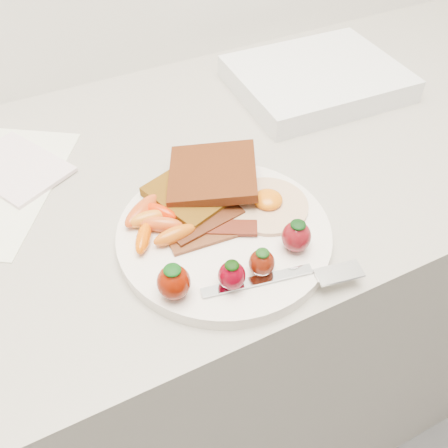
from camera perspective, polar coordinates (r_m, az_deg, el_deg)
name	(u,v)px	position (r m, az deg, el deg)	size (l,w,h in m)	color
counter	(191,335)	(1.08, -3.82, -12.56)	(2.00, 0.60, 0.90)	gray
plate	(224,234)	(0.63, 0.00, -1.20)	(0.27, 0.27, 0.02)	white
toast_lower	(195,191)	(0.67, -3.35, 3.74)	(0.10, 0.10, 0.01)	#3A2009
toast_upper	(213,173)	(0.67, -1.31, 5.82)	(0.12, 0.12, 0.01)	black
fried_egg	(268,204)	(0.65, 5.01, 2.31)	(0.14, 0.14, 0.02)	#F7E2C2
bacon_strips	(212,229)	(0.62, -1.40, -0.61)	(0.12, 0.07, 0.01)	#3B1308
baby_carrots	(154,222)	(0.63, -8.00, 0.25)	(0.09, 0.10, 0.02)	orange
strawberries	(238,263)	(0.56, 1.57, -4.50)	(0.19, 0.05, 0.05)	#650F00
fork	(295,277)	(0.58, 8.10, -6.02)	(0.18, 0.07, 0.00)	silver
notepad	(16,168)	(0.80, -22.70, 5.97)	(0.10, 0.15, 0.01)	silver
appliance	(317,79)	(0.93, 10.54, 16.01)	(0.28, 0.23, 0.04)	white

